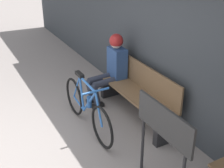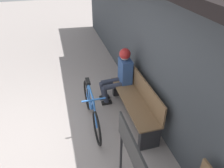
{
  "view_description": "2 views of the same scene",
  "coord_description": "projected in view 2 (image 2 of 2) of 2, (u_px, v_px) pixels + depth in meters",
  "views": [
    {
      "loc": [
        3.42,
        -0.48,
        2.69
      ],
      "look_at": [
        -0.36,
        1.58,
        0.58
      ],
      "focal_mm": 50.0,
      "sensor_mm": 36.0,
      "label": 1
    },
    {
      "loc": [
        2.91,
        0.63,
        2.92
      ],
      "look_at": [
        -0.46,
        1.55,
        0.67
      ],
      "focal_mm": 35.0,
      "sensor_mm": 36.0,
      "label": 2
    }
  ],
  "objects": [
    {
      "name": "bicycle",
      "position": [
        91.0,
        108.0,
        4.06
      ],
      "size": [
        1.61,
        0.4,
        0.83
      ],
      "color": "black",
      "rests_on": "ground_plane"
    },
    {
      "name": "park_bench_near",
      "position": [
        136.0,
        100.0,
        4.18
      ],
      "size": [
        1.71,
        0.42,
        0.84
      ],
      "color": "brown",
      "rests_on": "ground_plane"
    },
    {
      "name": "person_seated",
      "position": [
        120.0,
        72.0,
        4.53
      ],
      "size": [
        0.34,
        0.66,
        1.2
      ],
      "color": "#2D3342",
      "rests_on": "ground_plane"
    },
    {
      "name": "storefront_wall",
      "position": [
        164.0,
        40.0,
        3.41
      ],
      "size": [
        12.0,
        0.56,
        3.2
      ],
      "color": "#3D4247",
      "rests_on": "ground_plane"
    },
    {
      "name": "ground_plane",
      "position": [
        33.0,
        143.0,
        3.8
      ],
      "size": [
        24.0,
        24.0,
        0.0
      ],
      "primitive_type": "plane",
      "color": "gray"
    },
    {
      "name": "signboard",
      "position": [
        131.0,
        152.0,
        2.63
      ],
      "size": [
        0.91,
        0.04,
        1.07
      ],
      "color": "#232326",
      "rests_on": "ground_plane"
    }
  ]
}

